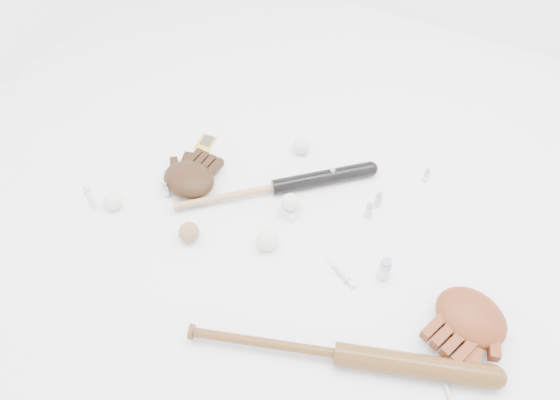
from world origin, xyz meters
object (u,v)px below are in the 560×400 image
at_px(bat_dark, 275,187).
at_px(glove_dark, 189,179).
at_px(bat_wood, 338,354).
at_px(pedestal, 290,211).

distance_m(bat_dark, glove_dark, 0.33).
relative_size(bat_dark, bat_wood, 0.84).
bearing_deg(pedestal, bat_wood, -48.86).
xyz_separation_m(bat_dark, pedestal, (0.10, -0.07, -0.01)).
bearing_deg(glove_dark, pedestal, 11.79).
height_order(bat_dark, bat_wood, bat_wood).
xyz_separation_m(bat_dark, bat_wood, (0.48, -0.50, 0.01)).
bearing_deg(bat_wood, bat_dark, 115.20).
height_order(bat_dark, pedestal, bat_dark).
bearing_deg(bat_wood, glove_dark, 135.91).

